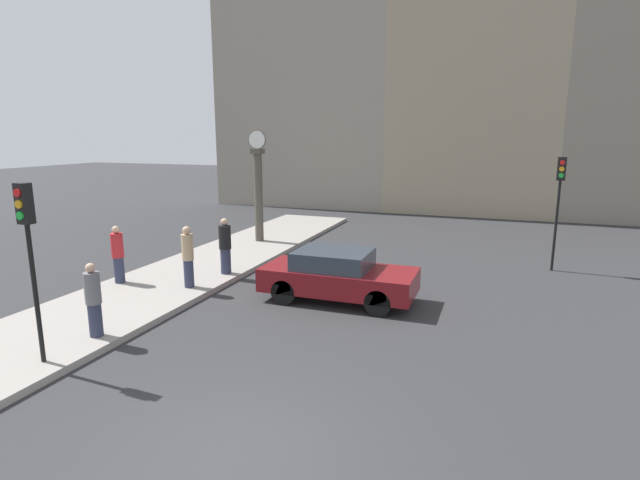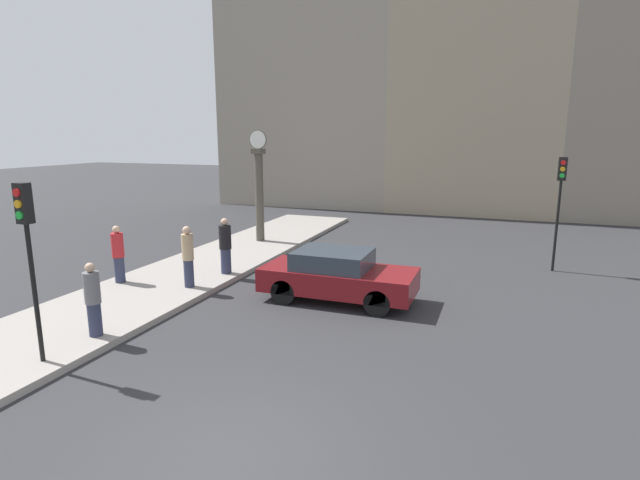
{
  "view_description": "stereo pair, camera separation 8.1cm",
  "coord_description": "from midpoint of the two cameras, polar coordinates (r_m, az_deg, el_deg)",
  "views": [
    {
      "loc": [
        3.36,
        -5.55,
        4.54
      ],
      "look_at": [
        -1.68,
        8.28,
        1.41
      ],
      "focal_mm": 28.0,
      "sensor_mm": 36.0,
      "label": 1
    },
    {
      "loc": [
        3.43,
        -5.52,
        4.54
      ],
      "look_at": [
        -1.68,
        8.28,
        1.41
      ],
      "focal_mm": 28.0,
      "sensor_mm": 36.0,
      "label": 2
    }
  ],
  "objects": [
    {
      "name": "pedestrian_red_top",
      "position": [
        16.08,
        -22.23,
        -1.54
      ],
      "size": [
        0.35,
        0.35,
        1.73
      ],
      "color": "#2D334C",
      "rests_on": "sidewalk_corner"
    },
    {
      "name": "street_clock",
      "position": [
        20.8,
        -7.17,
        5.84
      ],
      "size": [
        0.77,
        0.45,
        4.56
      ],
      "color": "#4C473D",
      "rests_on": "sidewalk_corner"
    },
    {
      "name": "building_row",
      "position": [
        31.46,
        14.78,
        17.59
      ],
      "size": [
        28.54,
        5.0,
        16.52
      ],
      "color": "gray",
      "rests_on": "ground_plane"
    },
    {
      "name": "ground_plane",
      "position": [
        7.92,
        -10.26,
        -23.19
      ],
      "size": [
        120.0,
        120.0,
        0.0
      ],
      "primitive_type": "plane",
      "color": "#2D2D30"
    },
    {
      "name": "pedestrian_tan_coat",
      "position": [
        14.94,
        -15.01,
        -1.84
      ],
      "size": [
        0.33,
        0.33,
        1.81
      ],
      "color": "#2D334C",
      "rests_on": "sidewalk_corner"
    },
    {
      "name": "sedan_car",
      "position": [
        13.8,
        1.84,
        -4.04
      ],
      "size": [
        4.21,
        1.81,
        1.42
      ],
      "color": "maroon",
      "rests_on": "ground_plane"
    },
    {
      "name": "traffic_light_far",
      "position": [
        18.25,
        25.56,
        5.14
      ],
      "size": [
        0.26,
        0.24,
        3.82
      ],
      "color": "black",
      "rests_on": "ground_plane"
    },
    {
      "name": "traffic_light_near",
      "position": [
        10.79,
        -30.57,
        0.41
      ],
      "size": [
        0.26,
        0.24,
        3.51
      ],
      "color": "black",
      "rests_on": "sidewalk_corner"
    },
    {
      "name": "pedestrian_black_jacket",
      "position": [
        16.16,
        -10.93,
        -0.7
      ],
      "size": [
        0.39,
        0.39,
        1.79
      ],
      "color": "#2D334C",
      "rests_on": "sidewalk_corner"
    },
    {
      "name": "sidewalk_corner",
      "position": [
        17.76,
        -12.96,
        -2.87
      ],
      "size": [
        3.54,
        21.63,
        0.16
      ],
      "primitive_type": "cube",
      "color": "gray",
      "rests_on": "ground_plane"
    },
    {
      "name": "pedestrian_grey_jacket",
      "position": [
        12.06,
        -24.64,
        -6.25
      ],
      "size": [
        0.34,
        0.34,
        1.67
      ],
      "color": "#2D334C",
      "rests_on": "sidewalk_corner"
    }
  ]
}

